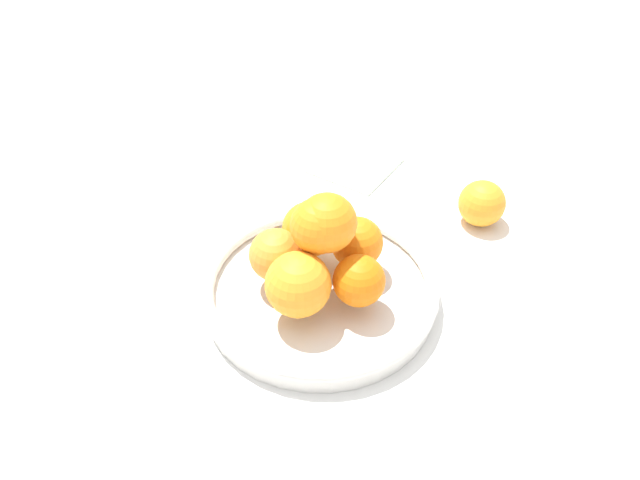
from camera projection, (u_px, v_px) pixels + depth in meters
ground_plane at (320, 300)px, 0.86m from camera, size 4.00×4.00×0.00m
fruit_bowl at (320, 289)px, 0.85m from camera, size 0.32×0.32×0.04m
orange_pile at (319, 249)px, 0.80m from camera, size 0.19×0.19×0.14m
stray_orange at (482, 203)px, 0.97m from camera, size 0.07×0.07×0.07m
napkin_folded at (355, 165)px, 1.11m from camera, size 0.16×0.16×0.01m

